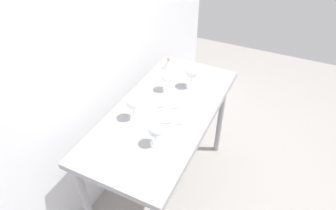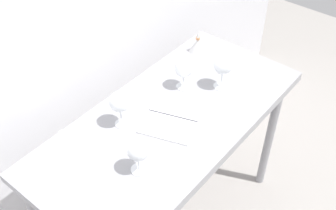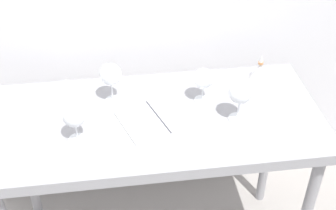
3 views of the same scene
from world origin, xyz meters
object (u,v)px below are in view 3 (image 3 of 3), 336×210
decanter_funnel (260,71)px  tasting_sheet_upper (67,99)px  wine_glass_near_left (74,117)px  open_notebook (158,117)px  wine_glass_near_right (240,93)px  wine_glass_far_right (203,79)px  wine_glass_far_left (111,75)px

decanter_funnel → tasting_sheet_upper: bearing=-177.6°
wine_glass_near_left → open_notebook: wine_glass_near_left is taller
wine_glass_near_right → wine_glass_near_left: bearing=-176.5°
wine_glass_near_left → open_notebook: (0.33, 0.09, -0.11)m
wine_glass_near_left → decanter_funnel: bearing=20.7°
wine_glass_far_right → wine_glass_far_left: (-0.39, 0.05, 0.02)m
wine_glass_far_right → decanter_funnel: bearing=23.5°
wine_glass_far_left → wine_glass_far_right: bearing=-8.0°
wine_glass_near_left → open_notebook: size_ratio=0.44×
decanter_funnel → open_notebook: bearing=-155.6°
wine_glass_far_right → wine_glass_near_left: size_ratio=0.99×
wine_glass_far_left → wine_glass_near_right: size_ratio=0.99×
wine_glass_far_left → tasting_sheet_upper: (-0.20, 0.04, -0.13)m
wine_glass_far_right → wine_glass_far_left: 0.39m
wine_glass_far_right → wine_glass_near_left: 0.57m
wine_glass_far_right → wine_glass_near_left: (-0.54, -0.19, 0.00)m
tasting_sheet_upper → wine_glass_near_right: bearing=9.5°
wine_glass_near_left → decanter_funnel: (0.83, 0.31, -0.07)m
tasting_sheet_upper → decanter_funnel: bearing=30.3°
open_notebook → tasting_sheet_upper: open_notebook is taller
wine_glass_far_left → wine_glass_near_left: bearing=-121.7°
open_notebook → wine_glass_far_left: bearing=120.7°
wine_glass_near_left → decanter_funnel: 0.89m
wine_glass_far_right → wine_glass_near_right: (0.12, -0.15, 0.02)m
wine_glass_far_left → wine_glass_near_left: wine_glass_far_left is taller
wine_glass_near_left → tasting_sheet_upper: 0.30m
open_notebook → decanter_funnel: (0.50, 0.23, 0.04)m
decanter_funnel → wine_glass_far_left: bearing=-173.9°
open_notebook → tasting_sheet_upper: (-0.38, 0.19, -0.00)m
wine_glass_far_right → wine_glass_near_right: 0.19m
wine_glass_near_left → tasting_sheet_upper: (-0.05, 0.28, -0.11)m
tasting_sheet_upper → decanter_funnel: size_ratio=1.94×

